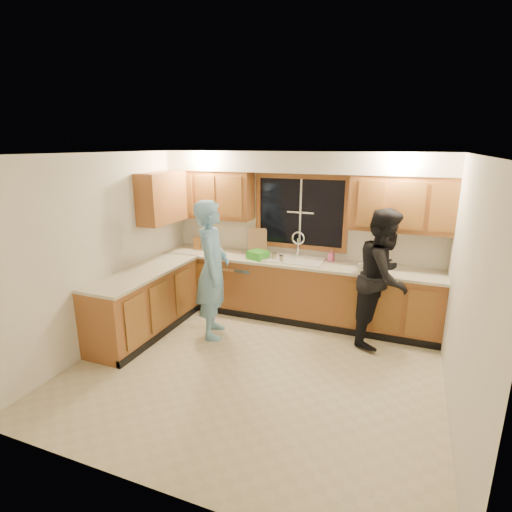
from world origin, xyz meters
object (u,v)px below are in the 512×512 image
at_px(man, 212,270).
at_px(woman, 383,277).
at_px(knife_block, 197,243).
at_px(soap_bottle, 331,255).
at_px(dish_crate, 258,255).
at_px(sink, 294,264).
at_px(stove, 118,318).
at_px(bowl, 368,266).
at_px(dishwasher, 242,286).

bearing_deg(man, woman, -94.52).
xyz_separation_m(knife_block, soap_bottle, (2.20, 0.12, -0.02)).
bearing_deg(dish_crate, soap_bottle, 15.32).
bearing_deg(woman, dish_crate, 94.83).
relative_size(sink, dish_crate, 3.22).
bearing_deg(dish_crate, man, -111.95).
bearing_deg(woman, stove, 126.84).
bearing_deg(knife_block, dish_crate, -35.07).
bearing_deg(woman, bowl, 48.46).
distance_m(man, knife_block, 1.29).
height_order(man, dish_crate, man).
xyz_separation_m(woman, bowl, (-0.24, 0.31, 0.04)).
bearing_deg(dish_crate, dishwasher, 161.70).
distance_m(sink, dishwasher, 0.96).
height_order(soap_bottle, bowl, soap_bottle).
distance_m(man, woman, 2.27).
relative_size(sink, knife_block, 4.22).
height_order(knife_block, soap_bottle, knife_block).
xyz_separation_m(dishwasher, woman, (2.16, -0.30, 0.50)).
relative_size(sink, stove, 0.96).
xyz_separation_m(dish_crate, soap_bottle, (1.05, 0.29, 0.02)).
bearing_deg(woman, sink, 87.35).
xyz_separation_m(sink, dish_crate, (-0.53, -0.12, 0.12)).
height_order(knife_block, bowl, knife_block).
distance_m(sink, stove, 2.60).
distance_m(knife_block, soap_bottle, 2.20).
height_order(sink, dish_crate, sink).
distance_m(knife_block, bowl, 2.75).
bearing_deg(man, stove, 112.16).
relative_size(woman, bowl, 7.60).
relative_size(knife_block, bowl, 0.85).
height_order(stove, soap_bottle, soap_bottle).
xyz_separation_m(man, woman, (2.18, 0.64, -0.04)).
bearing_deg(woman, man, 117.34).
xyz_separation_m(dish_crate, bowl, (1.60, 0.11, -0.03)).
bearing_deg(sink, soap_bottle, 18.12).
height_order(dishwasher, stove, stove).
bearing_deg(soap_bottle, stove, -139.30).
bearing_deg(soap_bottle, dishwasher, -172.32).
height_order(sink, stove, sink).
distance_m(knife_block, dish_crate, 1.16).
bearing_deg(soap_bottle, bowl, -17.60).
distance_m(dishwasher, woman, 2.23).
height_order(woman, dish_crate, woman).
bearing_deg(sink, knife_block, 178.26).
bearing_deg(soap_bottle, woman, -31.65).
relative_size(woman, dish_crate, 6.83).
xyz_separation_m(woman, knife_block, (-2.99, 0.37, 0.11)).
distance_m(sink, knife_block, 1.69).
bearing_deg(sink, stove, -134.61).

